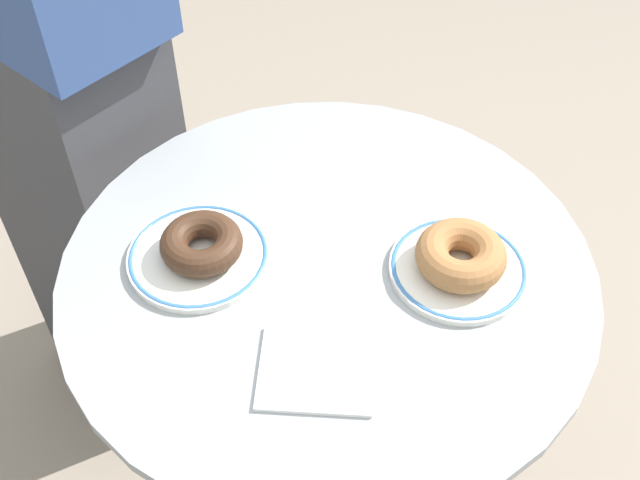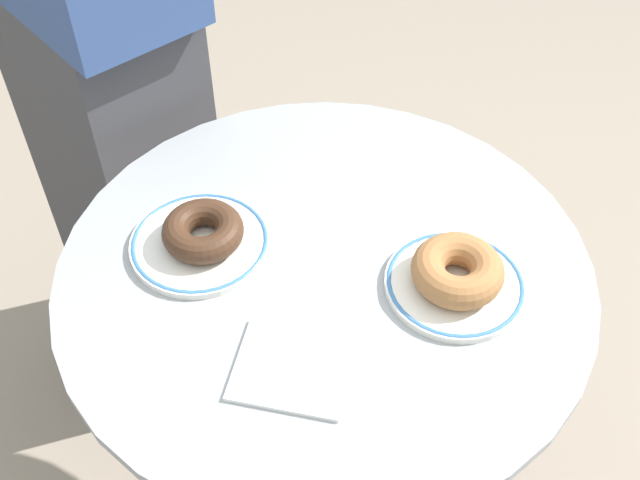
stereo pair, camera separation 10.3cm
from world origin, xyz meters
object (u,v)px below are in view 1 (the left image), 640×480
at_px(donut_cinnamon, 461,255).
at_px(person_figure, 51,63).
at_px(plate_left, 198,256).
at_px(cafe_table, 326,371).
at_px(plate_right, 458,269).
at_px(donut_chocolate, 201,244).
at_px(paper_napkin, 316,370).

bearing_deg(donut_cinnamon, person_figure, 162.42).
distance_m(plate_left, person_figure, 0.46).
distance_m(cafe_table, donut_cinnamon, 0.34).
relative_size(plate_right, donut_chocolate, 1.66).
relative_size(plate_left, donut_cinnamon, 1.60).
bearing_deg(donut_chocolate, donut_cinnamon, 10.71).
distance_m(donut_chocolate, person_figure, 0.46).
distance_m(paper_napkin, person_figure, 0.70).
bearing_deg(cafe_table, paper_napkin, -80.35).
xyz_separation_m(cafe_table, person_figure, (-0.52, 0.25, 0.32)).
bearing_deg(person_figure, plate_right, -17.58).
xyz_separation_m(donut_chocolate, donut_cinnamon, (0.33, 0.06, 0.00)).
bearing_deg(person_figure, plate_left, -38.85).
relative_size(cafe_table, donut_chocolate, 6.94).
bearing_deg(plate_left, paper_napkin, -33.85).
xyz_separation_m(cafe_table, plate_left, (-0.17, -0.03, 0.26)).
height_order(donut_cinnamon, paper_napkin, donut_cinnamon).
bearing_deg(donut_cinnamon, cafe_table, -169.68).
distance_m(donut_chocolate, donut_cinnamon, 0.34).
bearing_deg(person_figure, paper_napkin, -37.12).
height_order(paper_napkin, person_figure, person_figure).
xyz_separation_m(plate_left, donut_cinnamon, (0.34, 0.06, 0.03)).
bearing_deg(plate_right, paper_napkin, -125.59).
height_order(donut_chocolate, paper_napkin, donut_chocolate).
height_order(plate_left, donut_chocolate, donut_chocolate).
bearing_deg(plate_right, donut_chocolate, -169.29).
xyz_separation_m(plate_left, plate_right, (0.34, 0.06, -0.00)).
bearing_deg(donut_cinnamon, plate_left, -169.21).
height_order(plate_left, paper_napkin, plate_left).
height_order(plate_right, paper_napkin, plate_right).
distance_m(plate_right, donut_cinnamon, 0.03).
bearing_deg(donut_chocolate, plate_right, 10.71).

